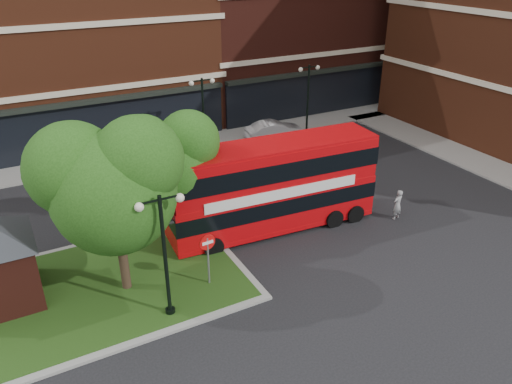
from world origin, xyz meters
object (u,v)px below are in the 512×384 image
bus (273,181)px  car_silver (114,154)px  woman (397,205)px  car_white (274,131)px

bus → car_silver: (-4.78, 11.60, -1.84)m
car_silver → bus: bearing=-164.7°
bus → woman: bus is taller
car_silver → car_white: size_ratio=0.96×
car_white → woman: bearing=-173.7°
car_silver → car_white: bearing=-102.8°
woman → car_silver: (-10.71, 13.80, -0.11)m
woman → bus: bearing=-30.5°
car_silver → car_white: 11.06m
woman → car_white: woman is taller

